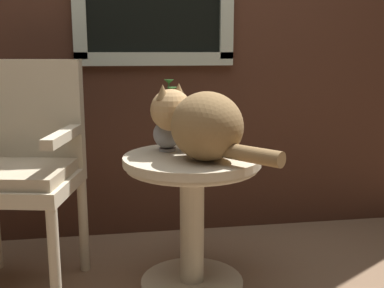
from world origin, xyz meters
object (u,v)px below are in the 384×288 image
object	(u,v)px
cat	(201,124)
pewter_vase_with_ivy	(167,131)
wicker_chair	(22,160)
wicker_side_table	(192,198)

from	to	relation	value
cat	pewter_vase_with_ivy	bearing A→B (deg)	121.84
wicker_chair	pewter_vase_with_ivy	size ratio (longest dim) A/B	3.19
wicker_chair	pewter_vase_with_ivy	distance (m)	0.63
wicker_side_table	pewter_vase_with_ivy	distance (m)	0.31
wicker_side_table	cat	size ratio (longest dim) A/B	1.13
wicker_side_table	wicker_chair	size ratio (longest dim) A/B	0.60
cat	pewter_vase_with_ivy	world-z (taller)	pewter_vase_with_ivy
cat	wicker_side_table	bearing A→B (deg)	110.31
wicker_chair	cat	xyz separation A→B (m)	(0.73, -0.22, 0.17)
wicker_chair	wicker_side_table	bearing A→B (deg)	-11.96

